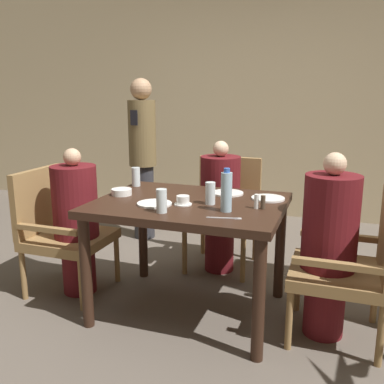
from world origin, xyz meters
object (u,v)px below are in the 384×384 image
Objects in this scene: teacup_with_saucer at (183,201)px; plate_dessert_center at (228,193)px; diner_in_right_chair at (329,245)px; bowl_small at (122,192)px; chair_left_side at (60,227)px; diner_in_far_chair at (220,205)px; glass_tall_mid at (136,177)px; standing_host at (143,155)px; plate_main_left at (268,198)px; diner_in_left_chair at (76,220)px; glass_tall_far at (162,201)px; plate_main_right at (155,204)px; chair_far_side at (225,209)px; water_bottle at (226,191)px; glass_tall_near at (210,193)px; chair_right_side at (354,262)px.

plate_dessert_center is at bearing 63.67° from teacup_with_saucer.
diner_in_right_chair reaches higher than plate_dessert_center.
chair_left_side is at bearing -179.24° from bowl_small.
plate_dessert_center is at bearing -68.62° from diner_in_far_chair.
diner_in_far_chair is at bearing 89.47° from teacup_with_saucer.
diner_in_far_chair is 0.74m from glass_tall_mid.
standing_host is 1.77m from plate_main_left.
plate_main_left is at bearing 12.39° from bowl_small.
glass_tall_far is (0.81, -0.31, 0.29)m from diner_in_left_chair.
chair_left_side is 4.17× the size of plate_dessert_center.
diner_in_right_chair reaches higher than plate_main_right.
diner_in_left_chair reaches higher than chair_far_side.
plate_dessert_center is 1.56× the size of glass_tall_mid.
chair_left_side reaches higher than plate_dessert_center.
glass_tall_mid is at bearing 175.35° from plate_main_left.
teacup_with_saucer is (-0.19, -0.38, 0.02)m from plate_dessert_center.
water_bottle is at bearing -74.71° from chair_far_side.
teacup_with_saucer reaches higher than bowl_small.
chair_left_side is 1.06m from teacup_with_saucer.
glass_tall_far is (-0.35, -0.15, -0.05)m from water_bottle.
glass_tall_near is 1.00× the size of glass_tall_mid.
diner_in_left_chair is 1.89m from chair_right_side.
diner_in_far_chair is at bearing 111.38° from plate_dessert_center.
diner_in_left_chair is at bearing -138.45° from glass_tall_mid.
diner_in_far_chair is 1.08m from glass_tall_far.
water_bottle reaches higher than glass_tall_near.
bowl_small is 0.99× the size of glass_tall_near.
standing_host is (-1.82, 1.28, 0.28)m from diner_in_right_chair.
diner_in_far_chair is at bearing -90.00° from chair_far_side.
plate_dessert_center is 0.85× the size of water_bottle.
bowl_small is 0.64m from glass_tall_near.
chair_left_side is at bearing 174.27° from teacup_with_saucer.
plate_main_left is at bearing 8.37° from chair_left_side.
plate_dessert_center is (-0.69, 0.28, 0.20)m from diner_in_right_chair.
diner_in_far_chair is 4.95× the size of plate_main_right.
standing_host is at bearing 130.64° from water_bottle.
glass_tall_mid is (-0.68, 0.33, 0.00)m from glass_tall_near.
standing_host is 1.63m from plate_main_right.
diner_in_far_chair is at bearing 55.79° from bowl_small.
chair_left_side reaches higher than teacup_with_saucer.
chair_right_side is at bearing -10.96° from glass_tall_mid.
water_bottle reaches higher than plate_main_left.
plate_dessert_center is 1.56× the size of glass_tall_far.
diner_in_far_chair reaches higher than plate_main_right.
standing_host reaches higher than diner_in_left_chair.
glass_tall_mid is at bearing 142.57° from teacup_with_saucer.
chair_right_side is at bearing 5.65° from teacup_with_saucer.
glass_tall_far is at bearing -164.19° from chair_right_side.
plate_main_left and plate_dessert_center have the same top height.
glass_tall_mid is at bearing 127.91° from plate_main_right.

